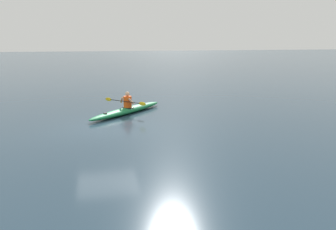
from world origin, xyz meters
The scene contains 3 objects.
ground_plane centered at (0.00, 0.00, 0.00)m, with size 160.00×160.00×0.00m, color #233847.
kayak centered at (-1.08, -2.28, 0.15)m, with size 3.93×3.89×0.30m.
kayaker centered at (-1.10, -2.30, 0.60)m, with size 1.76×1.78×0.74m.
Camera 1 is at (0.24, 13.64, 3.52)m, focal length 36.65 mm.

